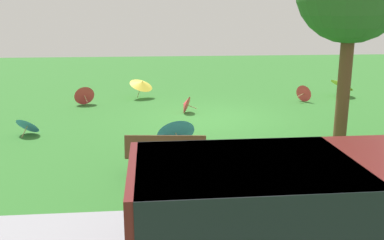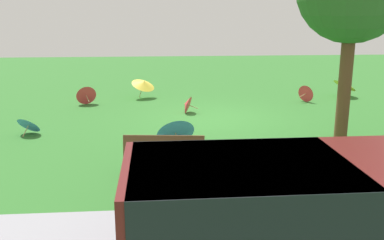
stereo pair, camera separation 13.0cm
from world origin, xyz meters
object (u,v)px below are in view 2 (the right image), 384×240
park_bench (165,155)px  parasol_red_0 (306,93)px  parasol_blue_2 (175,131)px  van_dark (300,209)px  parasol_yellow_1 (144,83)px  parasol_blue_0 (29,124)px  parasol_yellow_0 (345,84)px  parasol_red_1 (187,104)px  parasol_red_2 (86,95)px

park_bench → parasol_red_0: (-5.41, -7.11, -0.15)m
parasol_red_0 → parasol_blue_2: 7.29m
van_dark → parasol_blue_2: size_ratio=4.36×
parasol_red_0 → parasol_yellow_1: parasol_yellow_1 is taller
van_dark → parasol_blue_0: 8.66m
parasol_yellow_0 → parasol_blue_2: parasol_blue_2 is taller
parasol_blue_2 → parasol_red_1: bearing=-98.3°
parasol_yellow_0 → parasol_yellow_1: (7.90, -0.29, 0.08)m
parasol_blue_0 → parasol_yellow_1: 5.70m
van_dark → parasol_red_1: bearing=-85.3°
parasol_yellow_0 → parasol_red_1: bearing=20.0°
van_dark → parasol_red_0: (-3.82, -10.62, -0.59)m
parasol_yellow_0 → parasol_yellow_1: 7.91m
van_dark → parasol_yellow_1: bearing=-79.3°
park_bench → parasol_blue_2: 1.94m
park_bench → parasol_blue_0: 4.95m
van_dark → parasol_red_1: 9.20m
park_bench → parasol_blue_2: size_ratio=1.55×
parasol_yellow_0 → parasol_blue_2: bearing=40.9°
parasol_yellow_0 → parasol_red_2: (9.96, 0.66, -0.14)m
parasol_yellow_0 → parasol_red_2: size_ratio=1.40×
park_bench → parasol_yellow_0: size_ratio=1.46×
parasol_red_2 → parasol_yellow_1: bearing=-155.1°
parasol_blue_0 → parasol_blue_2: parasol_blue_2 is taller
parasol_yellow_1 → parasol_blue_2: parasol_yellow_1 is taller
van_dark → park_bench: van_dark is taller
parasol_yellow_1 → parasol_yellow_0: bearing=177.9°
parasol_yellow_0 → park_bench: bearing=47.6°
parasol_yellow_0 → parasol_blue_0: 11.79m
van_dark → parasol_blue_2: bearing=-76.5°
park_bench → parasol_red_0: 8.93m
parasol_yellow_0 → parasol_yellow_1: size_ratio=0.90×
parasol_yellow_0 → parasol_blue_2: (6.97, 6.05, -0.08)m
parasol_red_0 → parasol_blue_0: (9.01, 3.72, -0.02)m
park_bench → parasol_yellow_0: bearing=-132.4°
van_dark → park_bench: size_ratio=2.81×
parasol_red_0 → parasol_blue_0: size_ratio=0.80×
parasol_red_0 → parasol_blue_0: 9.75m
parasol_blue_2 → parasol_red_2: parasol_blue_2 is taller
parasol_blue_0 → parasol_blue_2: (-3.89, 1.47, 0.13)m
park_bench → parasol_red_1: bearing=-98.4°
park_bench → parasol_blue_0: bearing=-43.3°
parasol_yellow_1 → parasol_red_2: 2.28m
parasol_yellow_1 → parasol_red_2: parasol_yellow_1 is taller
parasol_red_0 → parasol_red_1: size_ratio=1.00×
van_dark → parasol_blue_0: bearing=-53.1°
parasol_blue_0 → parasol_yellow_1: (-2.96, -4.86, 0.29)m
van_dark → parasol_red_0: 11.30m
van_dark → parasol_red_0: size_ratio=7.12×
parasol_yellow_1 → parasol_red_1: bearing=119.3°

